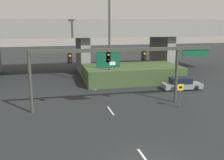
{
  "coord_description": "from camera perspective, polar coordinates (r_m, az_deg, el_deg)",
  "views": [
    {
      "loc": [
        -5.15,
        -12.62,
        7.81
      ],
      "look_at": [
        0.0,
        8.91,
        2.97
      ],
      "focal_mm": 42.0,
      "sensor_mm": 36.0,
      "label": 1
    }
  ],
  "objects": [
    {
      "name": "speed_limit_sign",
      "position": [
        25.19,
        14.61,
        -2.55
      ],
      "size": [
        0.6,
        0.11,
        2.32
      ],
      "color": "#4C4C4C",
      "rests_on": "ground"
    },
    {
      "name": "parked_sedan_near_right",
      "position": [
        32.43,
        14.86,
        -0.82
      ],
      "size": [
        4.77,
        2.17,
        1.45
      ],
      "rotation": [
        0.0,
        0.0,
        -0.09
      ],
      "color": "gray",
      "rests_on": "ground"
    },
    {
      "name": "signal_gantry",
      "position": [
        24.17,
        1.99,
        4.63
      ],
      "size": [
        17.39,
        0.44,
        5.57
      ],
      "color": "#383D33",
      "rests_on": "ground"
    },
    {
      "name": "grass_embankment",
      "position": [
        35.86,
        4.28,
        1.43
      ],
      "size": [
        12.9,
        6.99,
        2.11
      ],
      "color": "#384C28",
      "rests_on": "ground"
    },
    {
      "name": "lane_markings",
      "position": [
        28.1,
        -2.36,
        -3.82
      ],
      "size": [
        0.14,
        28.94,
        0.01
      ],
      "color": "silver",
      "rests_on": "ground"
    },
    {
      "name": "overpass_bridge",
      "position": [
        42.07,
        -6.5,
        9.64
      ],
      "size": [
        48.04,
        9.57,
        8.32
      ],
      "color": "gray",
      "rests_on": "ground"
    },
    {
      "name": "highway_light_pole_near",
      "position": [
        32.03,
        -0.57,
        12.66
      ],
      "size": [
        0.7,
        0.36,
        15.23
      ],
      "color": "#383D33",
      "rests_on": "ground"
    }
  ]
}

